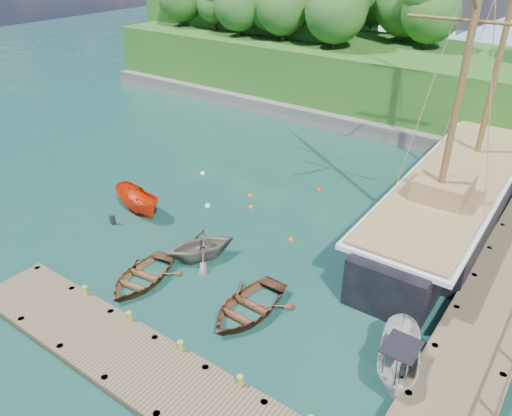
# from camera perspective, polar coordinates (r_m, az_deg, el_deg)

# --- Properties ---
(ground) EXTENTS (160.00, 160.00, 0.00)m
(ground) POSITION_cam_1_polar(r_m,az_deg,el_deg) (25.26, -3.81, -8.30)
(ground) COLOR #193E36
(ground) RESTS_ON ground
(dock_near) EXTENTS (20.00, 3.20, 1.10)m
(dock_near) POSITION_cam_1_polar(r_m,az_deg,el_deg) (20.51, -11.37, -18.21)
(dock_near) COLOR #473728
(dock_near) RESTS_ON ground
(dock_east) EXTENTS (3.20, 24.00, 1.10)m
(dock_east) POSITION_cam_1_polar(r_m,az_deg,el_deg) (26.82, 26.29, -8.11)
(dock_east) COLOR #473728
(dock_east) RESTS_ON ground
(bollard_0) EXTENTS (0.26, 0.26, 0.45)m
(bollard_0) POSITION_cam_1_polar(r_m,az_deg,el_deg) (25.08, -18.65, -10.39)
(bollard_0) COLOR olive
(bollard_0) RESTS_ON ground
(bollard_1) EXTENTS (0.26, 0.26, 0.45)m
(bollard_1) POSITION_cam_1_polar(r_m,az_deg,el_deg) (23.14, -14.02, -13.44)
(bollard_1) COLOR olive
(bollard_1) RESTS_ON ground
(bollard_2) EXTENTS (0.26, 0.26, 0.45)m
(bollard_2) POSITION_cam_1_polar(r_m,az_deg,el_deg) (21.46, -8.47, -16.89)
(bollard_2) COLOR olive
(bollard_2) RESTS_ON ground
(bollard_3) EXTENTS (0.26, 0.26, 0.45)m
(bollard_3) POSITION_cam_1_polar(r_m,az_deg,el_deg) (20.08, -1.80, -20.68)
(bollard_3) COLOR olive
(bollard_3) RESTS_ON ground
(rowboat_0) EXTENTS (3.66, 4.67, 0.88)m
(rowboat_0) POSITION_cam_1_polar(r_m,az_deg,el_deg) (25.78, -12.89, -8.22)
(rowboat_0) COLOR brown
(rowboat_0) RESTS_ON ground
(rowboat_1) EXTENTS (4.66, 4.83, 1.95)m
(rowboat_1) POSITION_cam_1_polar(r_m,az_deg,el_deg) (26.95, -6.33, -5.74)
(rowboat_1) COLOR #655B52
(rowboat_1) RESTS_ON ground
(rowboat_2) EXTENTS (3.34, 4.62, 0.94)m
(rowboat_2) POSITION_cam_1_polar(r_m,az_deg,el_deg) (23.38, -0.95, -11.84)
(rowboat_2) COLOR #5A311E
(rowboat_2) RESTS_ON ground
(motorboat_orange) EXTENTS (4.43, 2.46, 1.62)m
(motorboat_orange) POSITION_cam_1_polar(r_m,az_deg,el_deg) (31.95, -13.16, -0.36)
(motorboat_orange) COLOR red
(motorboat_orange) RESTS_ON ground
(cabin_boat_white) EXTENTS (2.80, 4.60, 1.67)m
(cabin_boat_white) POSITION_cam_1_polar(r_m,az_deg,el_deg) (21.54, 15.78, -17.69)
(cabin_boat_white) COLOR silver
(cabin_boat_white) RESTS_ON ground
(schooner) EXTENTS (5.72, 29.02, 21.56)m
(schooner) POSITION_cam_1_polar(r_m,az_deg,el_deg) (32.38, 21.70, 1.05)
(schooner) COLOR black
(schooner) RESTS_ON ground
(mooring_buoy_0) EXTENTS (0.36, 0.36, 0.36)m
(mooring_buoy_0) POSITION_cam_1_polar(r_m,az_deg,el_deg) (31.81, -5.54, 0.19)
(mooring_buoy_0) COLOR silver
(mooring_buoy_0) RESTS_ON ground
(mooring_buoy_1) EXTENTS (0.31, 0.31, 0.31)m
(mooring_buoy_1) POSITION_cam_1_polar(r_m,az_deg,el_deg) (31.53, -0.57, 0.06)
(mooring_buoy_1) COLOR orange
(mooring_buoy_1) RESTS_ON ground
(mooring_buoy_2) EXTENTS (0.29, 0.29, 0.29)m
(mooring_buoy_2) POSITION_cam_1_polar(r_m,az_deg,el_deg) (28.36, 4.02, -3.66)
(mooring_buoy_2) COLOR orange
(mooring_buoy_2) RESTS_ON ground
(mooring_buoy_3) EXTENTS (0.34, 0.34, 0.34)m
(mooring_buoy_3) POSITION_cam_1_polar(r_m,az_deg,el_deg) (29.06, 11.88, -3.40)
(mooring_buoy_3) COLOR white
(mooring_buoy_3) RESTS_ON ground
(mooring_buoy_4) EXTENTS (0.31, 0.31, 0.31)m
(mooring_buoy_4) POSITION_cam_1_polar(r_m,az_deg,el_deg) (32.88, -0.64, 1.36)
(mooring_buoy_4) COLOR #F76000
(mooring_buoy_4) RESTS_ON ground
(mooring_buoy_5) EXTENTS (0.29, 0.29, 0.29)m
(mooring_buoy_5) POSITION_cam_1_polar(r_m,az_deg,el_deg) (33.89, 7.22, 2.01)
(mooring_buoy_5) COLOR #F33100
(mooring_buoy_5) RESTS_ON ground
(mooring_buoy_6) EXTENTS (0.37, 0.37, 0.37)m
(mooring_buoy_6) POSITION_cam_1_polar(r_m,az_deg,el_deg) (36.16, -6.12, 3.90)
(mooring_buoy_6) COLOR silver
(mooring_buoy_6) RESTS_ON ground
(headland) EXTENTS (51.00, 19.31, 12.90)m
(headland) POSITION_cam_1_polar(r_m,az_deg,el_deg) (54.23, 6.99, 18.56)
(headland) COLOR #474744
(headland) RESTS_ON ground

